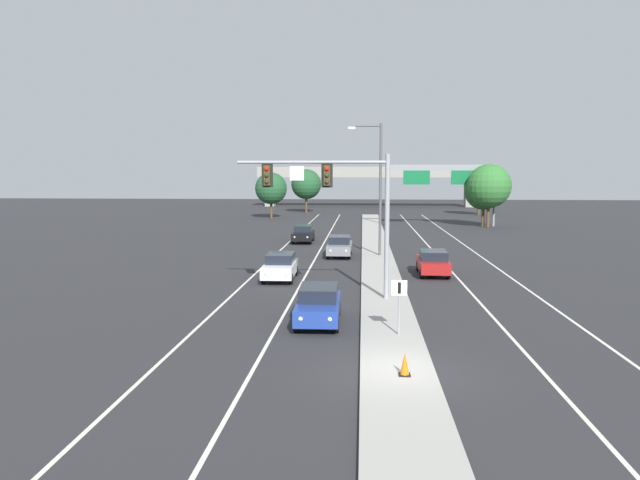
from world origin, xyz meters
The scene contains 22 objects.
ground_plane centered at (0.00, 0.00, 0.00)m, with size 260.00×260.00×0.00m, color #28282B.
median_island centered at (0.00, 18.00, 0.07)m, with size 2.40×110.00×0.15m, color #9E9B93.
lane_stripe_oncoming_center centered at (-4.70, 25.00, 0.00)m, with size 0.14×100.00×0.01m, color silver.
lane_stripe_receding_center centered at (4.70, 25.00, 0.00)m, with size 0.14×100.00×0.01m, color silver.
edge_stripe_left centered at (-8.00, 25.00, 0.00)m, with size 0.14×100.00×0.01m, color silver.
edge_stripe_right centered at (8.00, 25.00, 0.00)m, with size 0.14×100.00×0.01m, color silver.
overhead_signal_mast centered at (-2.37, 10.94, 5.34)m, with size 7.58×0.44×7.20m.
median_sign_post centered at (0.28, 4.16, 1.59)m, with size 0.60×0.10×2.20m.
street_lamp_median centered at (-0.04, 27.08, 5.79)m, with size 2.58×0.28×10.00m.
car_oncoming_blue centered at (-3.02, 6.33, 0.82)m, with size 1.88×4.49×1.58m.
car_oncoming_white centered at (-6.10, 16.77, 0.82)m, with size 1.88×4.49×1.58m.
car_oncoming_grey centered at (-2.91, 27.15, 0.82)m, with size 1.85×4.48×1.58m.
car_oncoming_black centered at (-6.65, 36.42, 0.82)m, with size 1.83×4.48×1.58m.
car_receding_red centered at (3.31, 19.08, 0.82)m, with size 1.88×4.49×1.58m.
traffic_cone_median_nose centered at (0.19, -0.61, 0.51)m, with size 0.36×0.36×0.74m.
highway_sign_gantry centered at (8.20, 55.02, 6.16)m, with size 13.28×0.42×7.50m.
overpass_bridge centered at (0.00, 97.44, 5.78)m, with size 42.40×6.40×7.65m.
tree_far_left_c centered at (-14.14, 65.77, 4.28)m, with size 4.53×4.53×6.56m.
tree_far_left_b centered at (-10.38, 78.93, 4.63)m, with size 4.90×4.90×7.09m.
tree_far_right_c centered at (16.64, 74.89, 4.39)m, with size 4.65×4.65×6.72m.
tree_far_right_a centered at (13.73, 53.54, 4.90)m, with size 5.19×5.19×7.51m.
tree_far_right_b centered at (13.29, 54.39, 4.32)m, with size 4.57×4.57×6.61m.
Camera 1 is at (-1.16, -18.83, 6.40)m, focal length 33.69 mm.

